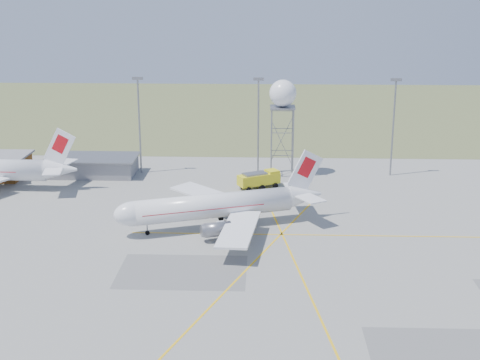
{
  "coord_description": "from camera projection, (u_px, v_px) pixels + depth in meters",
  "views": [
    {
      "loc": [
        -8.65,
        -71.04,
        38.71
      ],
      "look_at": [
        -12.84,
        40.0,
        6.19
      ],
      "focal_mm": 50.0,
      "sensor_mm": 36.0,
      "label": 1
    }
  ],
  "objects": [
    {
      "name": "fire_truck",
      "position": [
        260.0,
        180.0,
        131.97
      ],
      "size": [
        8.7,
        6.51,
        3.36
      ],
      "rotation": [
        0.0,
        0.0,
        0.51
      ],
      "color": "yellow",
      "rests_on": "ground"
    },
    {
      "name": "building_grey",
      "position": [
        92.0,
        166.0,
        141.14
      ],
      "size": [
        19.0,
        10.0,
        3.9
      ],
      "color": "gray",
      "rests_on": "ground"
    },
    {
      "name": "mast_a",
      "position": [
        139.0,
        117.0,
        139.86
      ],
      "size": [
        2.2,
        0.5,
        20.5
      ],
      "color": "slate",
      "rests_on": "ground"
    },
    {
      "name": "airliner_main",
      "position": [
        217.0,
        206.0,
        109.9
      ],
      "size": [
        34.79,
        32.75,
        12.16
      ],
      "rotation": [
        0.0,
        0.0,
        3.48
      ],
      "color": "white",
      "rests_on": "ground"
    },
    {
      "name": "grass_strip",
      "position": [
        292.0,
        111.0,
        212.95
      ],
      "size": [
        400.0,
        120.0,
        0.03
      ],
      "primitive_type": "cube",
      "color": "#495931",
      "rests_on": "ground"
    },
    {
      "name": "mast_b",
      "position": [
        258.0,
        118.0,
        138.96
      ],
      "size": [
        2.2,
        0.5,
        20.5
      ],
      "color": "slate",
      "rests_on": "ground"
    },
    {
      "name": "mast_c",
      "position": [
        394.0,
        119.0,
        137.95
      ],
      "size": [
        2.2,
        0.5,
        20.5
      ],
      "color": "slate",
      "rests_on": "ground"
    },
    {
      "name": "ground",
      "position": [
        336.0,
        327.0,
        78.69
      ],
      "size": [
        400.0,
        400.0,
        0.0
      ],
      "primitive_type": "plane",
      "color": "#9C9D97",
      "rests_on": "ground"
    },
    {
      "name": "radar_tower",
      "position": [
        282.0,
        122.0,
        138.37
      ],
      "size": [
        5.57,
        5.57,
        20.17
      ],
      "color": "slate",
      "rests_on": "ground"
    }
  ]
}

